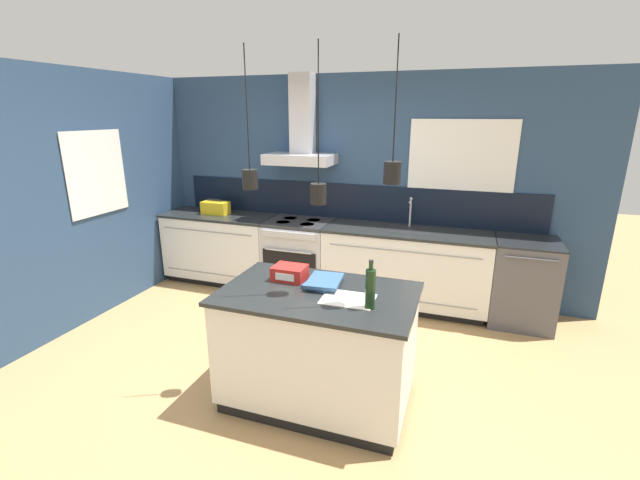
% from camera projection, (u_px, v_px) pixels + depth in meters
% --- Properties ---
extents(ground_plane, '(16.00, 16.00, 0.00)m').
position_uv_depth(ground_plane, '(286.00, 372.00, 3.71)').
color(ground_plane, tan).
rests_on(ground_plane, ground).
extents(wall_back, '(5.60, 2.39, 2.60)m').
position_uv_depth(wall_back, '(348.00, 183.00, 5.14)').
color(wall_back, navy).
rests_on(wall_back, ground_plane).
extents(wall_left, '(0.08, 3.80, 2.60)m').
position_uv_depth(wall_left, '(107.00, 193.00, 4.74)').
color(wall_left, navy).
rests_on(wall_left, ground_plane).
extents(counter_run_left, '(1.44, 0.64, 0.91)m').
position_uv_depth(counter_run_left, '(222.00, 247.00, 5.63)').
color(counter_run_left, black).
rests_on(counter_run_left, ground_plane).
extents(counter_run_sink, '(1.85, 0.64, 1.25)m').
position_uv_depth(counter_run_sink, '(405.00, 268.00, 4.88)').
color(counter_run_sink, black).
rests_on(counter_run_sink, ground_plane).
extents(oven_range, '(0.77, 0.66, 0.91)m').
position_uv_depth(oven_range, '(299.00, 257.00, 5.28)').
color(oven_range, '#B5B5BA').
rests_on(oven_range, ground_plane).
extents(dishwasher, '(0.63, 0.65, 0.91)m').
position_uv_depth(dishwasher, '(523.00, 282.00, 4.49)').
color(dishwasher, '#4C4C51').
rests_on(dishwasher, ground_plane).
extents(kitchen_island, '(1.43, 0.89, 0.91)m').
position_uv_depth(kitchen_island, '(318.00, 347.00, 3.24)').
color(kitchen_island, black).
rests_on(kitchen_island, ground_plane).
extents(bottle_on_island, '(0.07, 0.07, 0.34)m').
position_uv_depth(bottle_on_island, '(370.00, 288.00, 2.81)').
color(bottle_on_island, '#193319').
rests_on(bottle_on_island, kitchen_island).
extents(book_stack, '(0.29, 0.34, 0.05)m').
position_uv_depth(book_stack, '(323.00, 282.00, 3.22)').
color(book_stack, '#335684').
rests_on(book_stack, kitchen_island).
extents(red_supply_box, '(0.25, 0.20, 0.11)m').
position_uv_depth(red_supply_box, '(290.00, 273.00, 3.33)').
color(red_supply_box, red).
rests_on(red_supply_box, kitchen_island).
extents(paper_pile, '(0.37, 0.28, 0.01)m').
position_uv_depth(paper_pile, '(348.00, 299.00, 2.98)').
color(paper_pile, silver).
rests_on(paper_pile, kitchen_island).
extents(yellow_toolbox, '(0.34, 0.18, 0.19)m').
position_uv_depth(yellow_toolbox, '(216.00, 208.00, 5.50)').
color(yellow_toolbox, gold).
rests_on(yellow_toolbox, counter_run_left).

